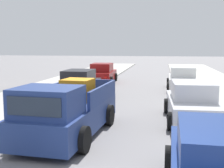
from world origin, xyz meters
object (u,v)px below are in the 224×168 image
(car_left_near, at_px, (102,74))
(car_left_mid, at_px, (192,103))
(car_left_far, at_px, (182,79))
(pickup_truck, at_px, (68,112))
(car_right_far, at_px, (79,84))

(car_left_near, xyz_separation_m, car_left_mid, (5.92, -11.27, 0.00))
(car_left_mid, xyz_separation_m, car_left_far, (0.13, 8.32, 0.00))
(car_left_near, bearing_deg, pickup_truck, -82.72)
(car_left_mid, height_order, car_right_far, same)
(car_left_far, relative_size, car_right_far, 1.00)
(car_left_near, bearing_deg, car_right_far, -89.98)
(pickup_truck, distance_m, car_left_near, 14.02)
(car_left_mid, bearing_deg, car_left_far, 89.08)
(car_left_near, height_order, car_right_far, same)
(pickup_truck, distance_m, car_right_far, 7.47)
(pickup_truck, bearing_deg, car_left_near, 97.28)
(pickup_truck, bearing_deg, car_right_far, 103.74)
(car_left_mid, bearing_deg, car_right_far, 142.13)
(pickup_truck, xyz_separation_m, car_right_far, (-1.77, 7.25, -0.10))
(car_right_far, bearing_deg, pickup_truck, -76.26)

